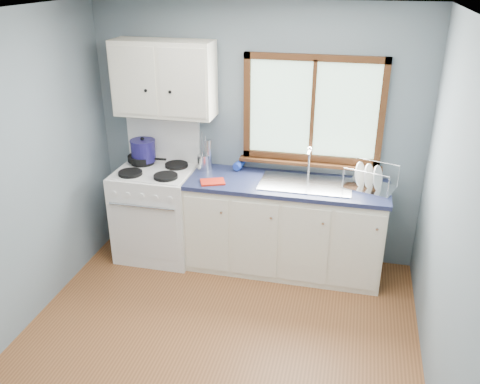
% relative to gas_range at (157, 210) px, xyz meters
% --- Properties ---
extents(floor, '(3.20, 3.60, 0.02)m').
position_rel_gas_range_xyz_m(floor, '(0.95, -1.47, -0.50)').
color(floor, brown).
rests_on(floor, ground).
extents(ceiling, '(3.20, 3.60, 0.02)m').
position_rel_gas_range_xyz_m(ceiling, '(0.95, -1.47, 2.02)').
color(ceiling, white).
rests_on(ceiling, wall_back).
extents(wall_back, '(3.20, 0.02, 2.50)m').
position_rel_gas_range_xyz_m(wall_back, '(0.95, 0.34, 0.76)').
color(wall_back, slate).
rests_on(wall_back, ground).
extents(wall_right, '(0.02, 3.60, 2.50)m').
position_rel_gas_range_xyz_m(wall_right, '(2.56, -1.47, 0.76)').
color(wall_right, slate).
rests_on(wall_right, ground).
extents(gas_range, '(0.76, 0.69, 1.36)m').
position_rel_gas_range_xyz_m(gas_range, '(0.00, 0.00, 0.00)').
color(gas_range, white).
rests_on(gas_range, floor).
extents(base_cabinets, '(1.85, 0.60, 0.88)m').
position_rel_gas_range_xyz_m(base_cabinets, '(1.31, 0.02, -0.08)').
color(base_cabinets, white).
rests_on(base_cabinets, floor).
extents(countertop, '(1.89, 0.64, 0.04)m').
position_rel_gas_range_xyz_m(countertop, '(1.31, 0.02, 0.41)').
color(countertop, '#181E3D').
rests_on(countertop, base_cabinets).
extents(sink, '(0.84, 0.46, 0.44)m').
position_rel_gas_range_xyz_m(sink, '(1.49, 0.02, 0.37)').
color(sink, silver).
rests_on(sink, countertop).
extents(window, '(1.36, 0.10, 1.03)m').
position_rel_gas_range_xyz_m(window, '(1.48, 0.30, 0.98)').
color(window, '#9EC6A8').
rests_on(window, wall_back).
extents(upper_cabinets, '(0.95, 0.35, 0.70)m').
position_rel_gas_range_xyz_m(upper_cabinets, '(0.10, 0.15, 1.31)').
color(upper_cabinets, white).
rests_on(upper_cabinets, wall_back).
extents(skillet, '(0.41, 0.28, 0.05)m').
position_rel_gas_range_xyz_m(skillet, '(-0.20, 0.15, 0.49)').
color(skillet, black).
rests_on(skillet, gas_range).
extents(stockpot, '(0.33, 0.33, 0.25)m').
position_rel_gas_range_xyz_m(stockpot, '(-0.17, 0.16, 0.58)').
color(stockpot, '#1B1554').
rests_on(stockpot, gas_range).
extents(utensil_crock, '(0.14, 0.14, 0.39)m').
position_rel_gas_range_xyz_m(utensil_crock, '(0.46, 0.15, 0.51)').
color(utensil_crock, silver).
rests_on(utensil_crock, countertop).
extents(thermos, '(0.08, 0.08, 0.30)m').
position_rel_gas_range_xyz_m(thermos, '(0.50, 0.18, 0.58)').
color(thermos, silver).
rests_on(thermos, countertop).
extents(soap_bottle, '(0.10, 0.10, 0.22)m').
position_rel_gas_range_xyz_m(soap_bottle, '(0.79, 0.17, 0.54)').
color(soap_bottle, '#1D3AAB').
rests_on(soap_bottle, countertop).
extents(dish_towel, '(0.26, 0.23, 0.02)m').
position_rel_gas_range_xyz_m(dish_towel, '(0.64, -0.15, 0.43)').
color(dish_towel, red).
rests_on(dish_towel, countertop).
extents(dish_rack, '(0.51, 0.45, 0.22)m').
position_rel_gas_range_xyz_m(dish_rack, '(2.05, 0.07, 0.49)').
color(dish_rack, silver).
rests_on(dish_rack, countertop).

